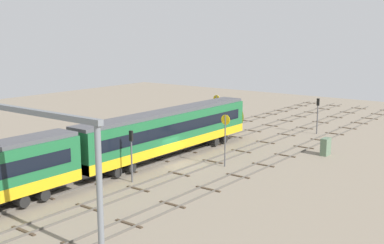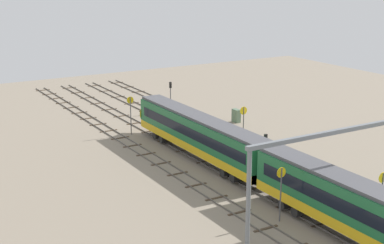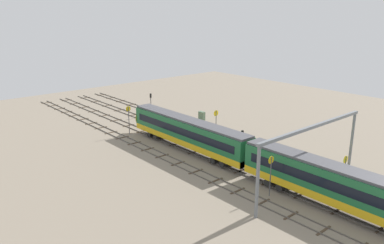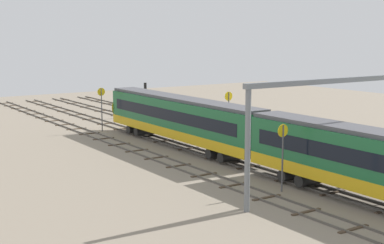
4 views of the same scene
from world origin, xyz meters
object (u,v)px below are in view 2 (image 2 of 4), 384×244
object	(u,v)px
relay_cabinet	(236,116)
speed_sign_near_foreground	(243,121)
speed_sign_far_trackside	(281,186)
signal_light_trackside_approach	(170,92)
speed_sign_mid_trackside	(131,110)
train	(263,166)
signal_light_trackside_departure	(265,149)
overhead_gantry	(343,150)
speed_sign_distant_end	(381,195)

from	to	relation	value
relay_cabinet	speed_sign_near_foreground	bearing A→B (deg)	149.15
speed_sign_far_trackside	signal_light_trackside_approach	xyz separation A→B (m)	(38.14, -10.09, -0.18)
speed_sign_near_foreground	speed_sign_mid_trackside	distance (m)	15.04
train	signal_light_trackside_departure	size ratio (longest dim) A/B	11.12
speed_sign_far_trackside	overhead_gantry	bearing A→B (deg)	-114.86
speed_sign_mid_trackside	relay_cabinet	world-z (taller)	speed_sign_mid_trackside
speed_sign_far_trackside	signal_light_trackside_departure	size ratio (longest dim) A/B	1.07
relay_cabinet	signal_light_trackside_approach	bearing A→B (deg)	27.60
speed_sign_near_foreground	signal_light_trackside_departure	bearing A→B (deg)	157.84
train	signal_light_trackside_departure	distance (m)	4.41
relay_cabinet	speed_sign_far_trackside	bearing A→B (deg)	151.81
speed_sign_mid_trackside	signal_light_trackside_departure	size ratio (longest dim) A/B	1.11
overhead_gantry	speed_sign_far_trackside	bearing A→B (deg)	65.14
train	signal_light_trackside_approach	world-z (taller)	train
speed_sign_distant_end	train	bearing A→B (deg)	12.60
train	speed_sign_far_trackside	bearing A→B (deg)	155.63
train	speed_sign_mid_trackside	world-z (taller)	speed_sign_mid_trackside
train	speed_sign_mid_trackside	xyz separation A→B (m)	(24.27, 2.68, 0.60)
train	speed_sign_near_foreground	bearing A→B (deg)	-27.75
train	speed_sign_mid_trackside	bearing A→B (deg)	6.29
train	overhead_gantry	size ratio (longest dim) A/B	2.56
relay_cabinet	overhead_gantry	bearing A→B (deg)	160.88
speed_sign_far_trackside	speed_sign_distant_end	size ratio (longest dim) A/B	0.92
signal_light_trackside_approach	speed_sign_far_trackside	bearing A→B (deg)	165.18
train	speed_sign_mid_trackside	distance (m)	24.42
overhead_gantry	speed_sign_near_foreground	distance (m)	21.14
speed_sign_distant_end	signal_light_trackside_departure	world-z (taller)	speed_sign_distant_end
speed_sign_near_foreground	signal_light_trackside_departure	xyz separation A→B (m)	(-8.99, 3.66, -0.37)
speed_sign_far_trackside	signal_light_trackside_approach	bearing A→B (deg)	-14.82
speed_sign_near_foreground	speed_sign_mid_trackside	xyz separation A→B (m)	(11.92, 9.17, -0.08)
train	overhead_gantry	world-z (taller)	overhead_gantry
train	speed_sign_distant_end	distance (m)	12.19
signal_light_trackside_approach	relay_cabinet	bearing A→B (deg)	-152.40
speed_sign_near_foreground	speed_sign_far_trackside	size ratio (longest dim) A/B	1.04
speed_sign_near_foreground	relay_cabinet	bearing A→B (deg)	-30.85
speed_sign_near_foreground	signal_light_trackside_departure	distance (m)	9.71
speed_sign_distant_end	signal_light_trackside_departure	bearing A→B (deg)	-0.68
speed_sign_distant_end	signal_light_trackside_approach	bearing A→B (deg)	-6.14
overhead_gantry	speed_sign_far_trackside	world-z (taller)	overhead_gantry
overhead_gantry	speed_sign_mid_trackside	bearing A→B (deg)	8.10
signal_light_trackside_approach	relay_cabinet	xyz separation A→B (m)	(-9.77, -5.11, -2.06)
train	relay_cabinet	distance (m)	25.73
speed_sign_distant_end	signal_light_trackside_approach	xyz separation A→B (m)	(44.07, -4.74, -0.40)
speed_sign_mid_trackside	speed_sign_distant_end	bearing A→B (deg)	-171.61
speed_sign_mid_trackside	speed_sign_distant_end	world-z (taller)	speed_sign_distant_end
speed_sign_near_foreground	speed_sign_far_trackside	xyz separation A→B (m)	(-18.30, 9.19, -0.18)
train	speed_sign_near_foreground	distance (m)	13.97
speed_sign_mid_trackside	relay_cabinet	size ratio (longest dim) A/B	2.73
speed_sign_far_trackside	speed_sign_distant_end	distance (m)	7.99
speed_sign_near_foreground	relay_cabinet	size ratio (longest dim) A/B	2.76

